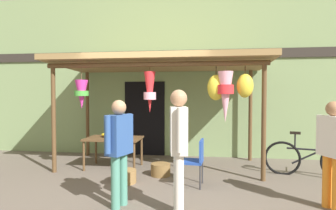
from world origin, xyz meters
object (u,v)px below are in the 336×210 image
parked_bicycle (310,160)px  customer_foreground (333,146)px  shopper_by_bananas (119,144)px  wicker_basket_by_table (161,170)px  folding_chair (196,158)px  wicker_basket_spare (124,176)px  display_table (114,141)px  flower_heap_on_table (114,135)px  vendor_in_orange (179,141)px

parked_bicycle → customer_foreground: bearing=-99.3°
shopper_by_bananas → wicker_basket_by_table: bearing=78.5°
folding_chair → parked_bicycle: size_ratio=0.49×
wicker_basket_spare → parked_bicycle: (3.58, 0.87, 0.23)m
folding_chair → customer_foreground: (1.98, -0.77, 0.41)m
display_table → flower_heap_on_table: bearing=93.6°
customer_foreground → parked_bicycle: bearing=80.7°
wicker_basket_by_table → display_table: bearing=158.3°
parked_bicycle → vendor_in_orange: (-2.43, -2.13, 0.67)m
flower_heap_on_table → folding_chair: bearing=-29.7°
flower_heap_on_table → folding_chair: (1.88, -1.07, -0.24)m
folding_chair → vendor_in_orange: size_ratio=0.49×
folding_chair → wicker_basket_by_table: folding_chair is taller
customer_foreground → shopper_by_bananas: 3.06m
customer_foreground → display_table: bearing=155.2°
wicker_basket_by_table → wicker_basket_spare: (-0.60, -0.54, -0.01)m
wicker_basket_spare → shopper_by_bananas: bearing=-76.6°
display_table → wicker_basket_spare: display_table is taller
display_table → wicker_basket_by_table: (1.14, -0.46, -0.49)m
wicker_basket_spare → vendor_in_orange: vendor_in_orange is taller
wicker_basket_by_table → shopper_by_bananas: size_ratio=0.25×
wicker_basket_by_table → flower_heap_on_table: bearing=155.6°
wicker_basket_by_table → parked_bicycle: bearing=6.3°
wicker_basket_spare → folding_chair: bearing=-0.4°
parked_bicycle → shopper_by_bananas: bearing=-149.2°
folding_chair → customer_foreground: 2.16m
flower_heap_on_table → wicker_basket_by_table: flower_heap_on_table is taller
flower_heap_on_table → wicker_basket_by_table: bearing=-24.4°
wicker_basket_spare → wicker_basket_by_table: bearing=42.1°
shopper_by_bananas → flower_heap_on_table: bearing=110.5°
folding_chair → vendor_in_orange: vendor_in_orange is taller
wicker_basket_by_table → shopper_by_bananas: 1.86m
parked_bicycle → customer_foreground: (-0.27, -1.65, 0.56)m
vendor_in_orange → shopper_by_bananas: bearing=170.5°
shopper_by_bananas → vendor_in_orange: bearing=-9.5°
shopper_by_bananas → wicker_basket_spare: bearing=103.4°
parked_bicycle → wicker_basket_spare: bearing=-166.3°
flower_heap_on_table → wicker_basket_spare: size_ratio=1.27×
flower_heap_on_table → wicker_basket_by_table: (1.15, -0.52, -0.62)m
shopper_by_bananas → customer_foreground: bearing=6.1°
customer_foreground → flower_heap_on_table: bearing=154.4°
display_table → flower_heap_on_table: 0.15m
shopper_by_bananas → display_table: bearing=111.0°
display_table → vendor_in_orange: vendor_in_orange is taller
flower_heap_on_table → parked_bicycle: (4.12, -0.19, -0.40)m
flower_heap_on_table → shopper_by_bananas: shopper_by_bananas is taller
flower_heap_on_table → parked_bicycle: 4.15m
vendor_in_orange → customer_foreground: (2.16, 0.47, -0.11)m
wicker_basket_by_table → parked_bicycle: (2.98, 0.33, 0.22)m
folding_chair → wicker_basket_by_table: 0.99m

